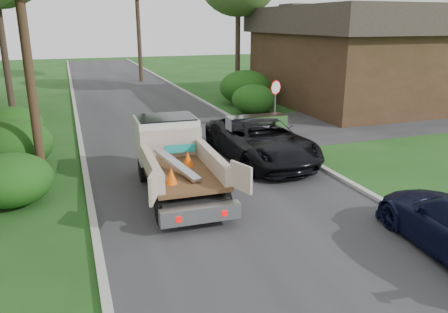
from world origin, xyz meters
name	(u,v)px	position (x,y,z in m)	size (l,w,h in m)	color
ground	(248,215)	(0.00, 0.00, 0.00)	(120.00, 120.00, 0.00)	#174012
road	(168,133)	(0.00, 10.00, 0.00)	(8.00, 90.00, 0.02)	#28282B
side_street	(385,119)	(12.00, 9.00, 0.01)	(16.00, 7.00, 0.02)	#28282B
curb_left	(80,139)	(-4.10, 10.00, 0.06)	(0.20, 90.00, 0.12)	#9E9E99
curb_right	(246,125)	(4.10, 10.00, 0.06)	(0.20, 90.00, 0.12)	#9E9E99
stop_sign	(275,94)	(5.20, 9.00, 1.78)	(0.71, 0.32, 2.48)	slate
utility_pole	(23,22)	(-5.48, 4.98, 5.17)	(2.42, 1.25, 10.00)	#382619
house_right	(351,55)	(13.00, 14.00, 3.16)	(9.72, 12.96, 6.20)	#362616
hedge_left_a	(11,180)	(-6.20, 3.00, 0.77)	(2.34, 2.34, 1.53)	#104711
hedge_left_b	(12,145)	(-6.50, 6.50, 0.94)	(2.86, 2.86, 1.87)	#104711
hedge_left_c	(13,127)	(-6.80, 10.00, 0.85)	(2.60, 2.60, 1.70)	#104711
hedge_right_a	(254,99)	(5.80, 13.00, 0.85)	(2.60, 2.60, 1.70)	#104711
hedge_right_b	(245,87)	(6.50, 16.00, 1.10)	(3.38, 3.38, 2.21)	#104711
flatbed_truck	(173,152)	(-1.42, 2.92, 1.15)	(2.62, 5.65, 2.12)	black
black_pickup	(261,140)	(2.40, 4.50, 0.83)	(2.75, 5.95, 1.65)	black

